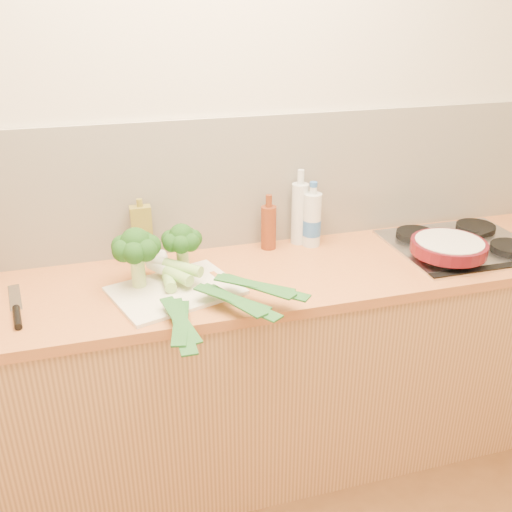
{
  "coord_description": "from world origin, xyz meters",
  "views": [
    {
      "loc": [
        -0.43,
        -0.68,
        1.87
      ],
      "look_at": [
        0.08,
        1.1,
        1.02
      ],
      "focal_mm": 40.0,
      "sensor_mm": 36.0,
      "label": 1
    }
  ],
  "objects_px": {
    "chefs_knife": "(17,312)",
    "skillet": "(449,246)",
    "gas_hob": "(463,244)",
    "chopping_board": "(175,291)"
  },
  "relations": [
    {
      "from": "gas_hob",
      "to": "chopping_board",
      "type": "bearing_deg",
      "value": -177.06
    },
    {
      "from": "gas_hob",
      "to": "chefs_knife",
      "type": "distance_m",
      "value": 1.76
    },
    {
      "from": "chefs_knife",
      "to": "chopping_board",
      "type": "bearing_deg",
      "value": -6.74
    },
    {
      "from": "chefs_knife",
      "to": "skillet",
      "type": "bearing_deg",
      "value": -8.93
    },
    {
      "from": "chopping_board",
      "to": "skillet",
      "type": "height_order",
      "value": "skillet"
    },
    {
      "from": "gas_hob",
      "to": "skillet",
      "type": "distance_m",
      "value": 0.18
    },
    {
      "from": "gas_hob",
      "to": "chopping_board",
      "type": "xyz_separation_m",
      "value": [
        -1.23,
        -0.06,
        -0.01
      ]
    },
    {
      "from": "gas_hob",
      "to": "skillet",
      "type": "relative_size",
      "value": 1.37
    },
    {
      "from": "chefs_knife",
      "to": "gas_hob",
      "type": "bearing_deg",
      "value": -5.48
    },
    {
      "from": "chopping_board",
      "to": "chefs_knife",
      "type": "relative_size",
      "value": 1.26
    }
  ]
}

